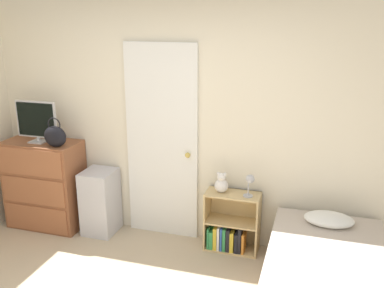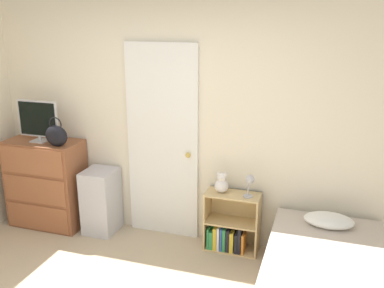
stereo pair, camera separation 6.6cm
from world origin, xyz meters
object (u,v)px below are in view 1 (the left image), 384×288
teddy_bear (221,184)px  desk_lamp (250,182)px  tv (36,121)px  storage_bin (100,202)px  dresser (45,184)px  bookshelf (230,229)px  handbag (55,136)px

teddy_bear → desk_lamp: 0.30m
tv → teddy_bear: tv is taller
storage_bin → teddy_bear: size_ratio=3.37×
dresser → bookshelf: dresser is taller
dresser → teddy_bear: 2.03m
storage_bin → desk_lamp: bearing=0.6°
tv → handbag: tv is taller
desk_lamp → storage_bin: bearing=-179.4°
dresser → tv: size_ratio=2.06×
storage_bin → bookshelf: storage_bin is taller
tv → desk_lamp: (2.32, 0.06, -0.46)m
dresser → storage_bin: (0.67, 0.03, -0.14)m
storage_bin → teddy_bear: 1.40m
bookshelf → desk_lamp: 0.59m
bookshelf → dresser: bearing=-177.7°
desk_lamp → handbag: bearing=-175.4°
tv → handbag: (0.29, -0.10, -0.12)m
storage_bin → teddy_bear: teddy_bear is taller
handbag → desk_lamp: 2.07m
desk_lamp → teddy_bear: bearing=172.8°
handbag → storage_bin: bearing=20.4°
teddy_bear → bookshelf: bearing=-0.0°
handbag → tv: bearing=161.0°
storage_bin → teddy_bear: bearing=2.2°
dresser → teddy_bear: size_ratio=4.70×
bookshelf → teddy_bear: bearing=180.0°
dresser → handbag: 0.69m
dresser → bookshelf: 2.14m
handbag → storage_bin: 0.87m
handbag → bookshelf: size_ratio=0.51×
teddy_bear → desk_lamp: desk_lamp is taller
tv → storage_bin: (0.68, 0.05, -0.88)m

